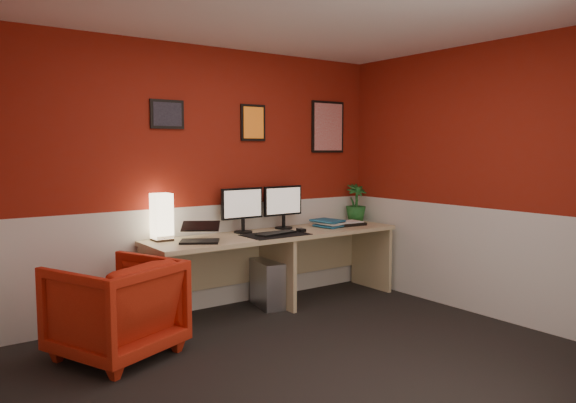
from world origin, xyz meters
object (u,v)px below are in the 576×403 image
object	(u,v)px
laptop	(199,230)
zen_tray	(347,224)
monitor_left	(243,203)
potted_plant	(356,203)
desk	(277,269)
armchair	(116,308)
shoji_lamp	(162,218)
monitor_right	(284,200)
pc_tower	(267,284)

from	to	relation	value
laptop	zen_tray	size ratio (longest dim) A/B	0.94
monitor_left	potted_plant	size ratio (longest dim) A/B	1.39
desk	armchair	xyz separation A→B (m)	(-1.72, -0.38, -0.00)
potted_plant	armchair	world-z (taller)	potted_plant
shoji_lamp	monitor_right	world-z (taller)	monitor_right
desk	pc_tower	world-z (taller)	desk
laptop	potted_plant	bearing A→B (deg)	39.14
laptop	zen_tray	world-z (taller)	laptop
monitor_right	potted_plant	world-z (taller)	monitor_right
desk	pc_tower	bearing A→B (deg)	146.66
shoji_lamp	potted_plant	size ratio (longest dim) A/B	0.96
shoji_lamp	monitor_right	bearing A→B (deg)	-0.91
laptop	zen_tray	xyz separation A→B (m)	(1.77, 0.06, -0.09)
armchair	monitor_left	bearing A→B (deg)	178.70
monitor_right	pc_tower	size ratio (longest dim) A/B	1.29
zen_tray	desk	bearing A→B (deg)	179.42
shoji_lamp	armchair	world-z (taller)	shoji_lamp
desk	monitor_right	size ratio (longest dim) A/B	4.48
potted_plant	armchair	size ratio (longest dim) A/B	0.52
armchair	desk	bearing A→B (deg)	169.78
desk	potted_plant	size ratio (longest dim) A/B	6.22
laptop	monitor_left	size ratio (longest dim) A/B	0.57
pc_tower	armchair	world-z (taller)	armchair
shoji_lamp	laptop	world-z (taller)	shoji_lamp
monitor_right	potted_plant	xyz separation A→B (m)	(0.99, -0.01, -0.08)
zen_tray	armchair	xyz separation A→B (m)	(-2.62, -0.37, -0.38)
armchair	monitor_right	bearing A→B (deg)	173.71
monitor_left	pc_tower	xyz separation A→B (m)	(0.19, -0.13, -0.80)
laptop	monitor_left	xyz separation A→B (m)	(0.60, 0.26, 0.18)
laptop	monitor_left	distance (m)	0.67
monitor_left	pc_tower	size ratio (longest dim) A/B	1.29
monitor_left	desk	bearing A→B (deg)	-34.15
potted_plant	armchair	xyz separation A→B (m)	(-2.92, -0.56, -0.58)
monitor_left	armchair	distance (m)	1.69
monitor_left	monitor_right	size ratio (longest dim) A/B	1.00
monitor_right	zen_tray	distance (m)	0.77
monitor_left	zen_tray	size ratio (longest dim) A/B	1.66
potted_plant	pc_tower	bearing A→B (deg)	-174.34
monitor_right	armchair	size ratio (longest dim) A/B	0.72
monitor_right	shoji_lamp	bearing A→B (deg)	179.09
zen_tray	pc_tower	size ratio (longest dim) A/B	0.78
desk	armchair	distance (m)	1.76
zen_tray	potted_plant	size ratio (longest dim) A/B	0.84
pc_tower	armchair	xyz separation A→B (m)	(-1.64, -0.44, 0.14)
pc_tower	armchair	distance (m)	1.70
monitor_left	pc_tower	bearing A→B (deg)	-34.50
shoji_lamp	armchair	xyz separation A→B (m)	(-0.62, -0.59, -0.57)
shoji_lamp	pc_tower	xyz separation A→B (m)	(1.01, -0.15, -0.70)
laptop	armchair	xyz separation A→B (m)	(-0.85, -0.31, -0.48)
monitor_left	zen_tray	xyz separation A→B (m)	(1.17, -0.19, -0.28)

